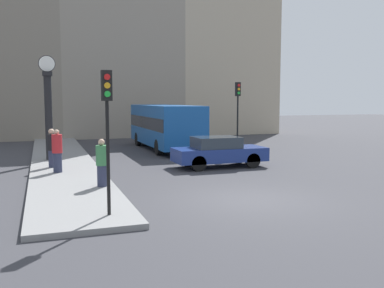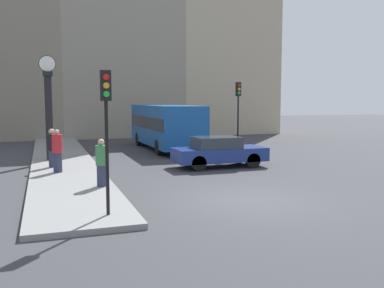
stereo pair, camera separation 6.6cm
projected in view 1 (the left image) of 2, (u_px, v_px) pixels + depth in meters
The scene contains 11 objects.
ground_plane at pixel (248, 200), 13.30m from camera, with size 120.00×120.00×0.00m, color #38383D.
sidewalk_corner at pixel (62, 159), 21.66m from camera, with size 2.86×25.43×0.15m, color gray.
building_row at pixel (107, 37), 35.34m from camera, with size 28.80×5.00×18.52m.
sedan_car at pixel (219, 152), 19.58m from camera, with size 4.22×1.72×1.41m.
bus_distant at pixel (165, 124), 26.50m from camera, with size 2.55×8.57×2.74m.
traffic_light_near at pixel (107, 112), 10.70m from camera, with size 0.26×0.24×3.67m.
traffic_light_far at pixel (238, 103), 23.59m from camera, with size 0.26×0.24×4.05m.
street_clock at pixel (48, 110), 20.74m from camera, with size 0.79×0.46×5.05m.
pedestrian_red_top at pixel (57, 151), 17.28m from camera, with size 0.41×0.41×1.74m.
pedestrian_green_hoodie at pixel (102, 163), 14.49m from camera, with size 0.39×0.39×1.62m.
pedestrian_black_jacket at pixel (52, 148), 18.60m from camera, with size 0.37×0.37×1.68m.
Camera 1 is at (-5.98, -11.72, 3.11)m, focal length 40.00 mm.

